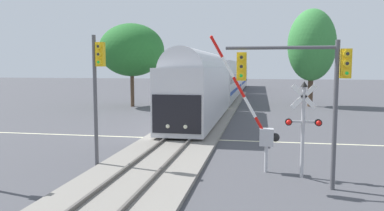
{
  "coord_description": "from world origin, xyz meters",
  "views": [
    {
      "loc": [
        4.54,
        -21.8,
        4.3
      ],
      "look_at": [
        0.55,
        0.12,
        2.0
      ],
      "focal_mm": 35.4,
      "sensor_mm": 36.0,
      "label": 1
    }
  ],
  "objects_px": {
    "traffic_signal_median": "(97,80)",
    "oak_behind_train": "(132,50)",
    "commuter_train": "(227,78)",
    "crossing_signal_mast": "(303,119)",
    "oak_far_right": "(312,45)",
    "traffic_signal_near_right": "(304,78)",
    "crossing_gate_near": "(261,127)"
  },
  "relations": [
    {
      "from": "commuter_train",
      "to": "crossing_signal_mast",
      "type": "height_order",
      "value": "commuter_train"
    },
    {
      "from": "crossing_gate_near",
      "to": "traffic_signal_near_right",
      "type": "bearing_deg",
      "value": -52.63
    },
    {
      "from": "oak_behind_train",
      "to": "traffic_signal_median",
      "type": "bearing_deg",
      "value": -73.98
    },
    {
      "from": "traffic_signal_near_right",
      "to": "oak_behind_train",
      "type": "relative_size",
      "value": 0.59
    },
    {
      "from": "traffic_signal_median",
      "to": "traffic_signal_near_right",
      "type": "distance_m",
      "value": 8.26
    },
    {
      "from": "crossing_gate_near",
      "to": "traffic_signal_median",
      "type": "relative_size",
      "value": 0.99
    },
    {
      "from": "crossing_gate_near",
      "to": "crossing_signal_mast",
      "type": "relative_size",
      "value": 1.48
    },
    {
      "from": "oak_far_right",
      "to": "oak_behind_train",
      "type": "relative_size",
      "value": 1.18
    },
    {
      "from": "crossing_gate_near",
      "to": "crossing_signal_mast",
      "type": "bearing_deg",
      "value": -18.18
    },
    {
      "from": "traffic_signal_median",
      "to": "oak_far_right",
      "type": "relative_size",
      "value": 0.54
    },
    {
      "from": "commuter_train",
      "to": "oak_behind_train",
      "type": "height_order",
      "value": "oak_behind_train"
    },
    {
      "from": "crossing_gate_near",
      "to": "oak_far_right",
      "type": "xyz_separation_m",
      "value": [
        5.22,
        26.93,
        4.67
      ]
    },
    {
      "from": "traffic_signal_median",
      "to": "oak_behind_train",
      "type": "height_order",
      "value": "oak_behind_train"
    },
    {
      "from": "commuter_train",
      "to": "crossing_gate_near",
      "type": "xyz_separation_m",
      "value": [
        4.58,
        -35.26,
        -0.85
      ]
    },
    {
      "from": "traffic_signal_near_right",
      "to": "oak_far_right",
      "type": "relative_size",
      "value": 0.5
    },
    {
      "from": "traffic_signal_median",
      "to": "oak_behind_train",
      "type": "distance_m",
      "value": 25.01
    },
    {
      "from": "commuter_train",
      "to": "oak_far_right",
      "type": "relative_size",
      "value": 6.25
    },
    {
      "from": "traffic_signal_near_right",
      "to": "crossing_gate_near",
      "type": "bearing_deg",
      "value": 127.37
    },
    {
      "from": "crossing_gate_near",
      "to": "oak_behind_train",
      "type": "distance_m",
      "value": 27.35
    },
    {
      "from": "commuter_train",
      "to": "oak_behind_train",
      "type": "bearing_deg",
      "value": -127.23
    },
    {
      "from": "traffic_signal_median",
      "to": "traffic_signal_near_right",
      "type": "height_order",
      "value": "traffic_signal_median"
    },
    {
      "from": "traffic_signal_median",
      "to": "traffic_signal_near_right",
      "type": "bearing_deg",
      "value": -8.78
    },
    {
      "from": "commuter_train",
      "to": "oak_far_right",
      "type": "xyz_separation_m",
      "value": [
        9.8,
        -8.33,
        3.83
      ]
    },
    {
      "from": "traffic_signal_median",
      "to": "oak_far_right",
      "type": "height_order",
      "value": "oak_far_right"
    },
    {
      "from": "crossing_gate_near",
      "to": "oak_behind_train",
      "type": "height_order",
      "value": "oak_behind_train"
    },
    {
      "from": "commuter_train",
      "to": "oak_far_right",
      "type": "bearing_deg",
      "value": -40.37
    },
    {
      "from": "oak_behind_train",
      "to": "crossing_gate_near",
      "type": "bearing_deg",
      "value": -59.74
    },
    {
      "from": "commuter_train",
      "to": "crossing_gate_near",
      "type": "bearing_deg",
      "value": -82.6
    },
    {
      "from": "crossing_gate_near",
      "to": "traffic_signal_near_right",
      "type": "height_order",
      "value": "crossing_gate_near"
    },
    {
      "from": "crossing_signal_mast",
      "to": "traffic_signal_near_right",
      "type": "distance_m",
      "value": 2.1
    },
    {
      "from": "crossing_signal_mast",
      "to": "traffic_signal_near_right",
      "type": "relative_size",
      "value": 0.72
    },
    {
      "from": "crossing_gate_near",
      "to": "oak_far_right",
      "type": "distance_m",
      "value": 27.83
    }
  ]
}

